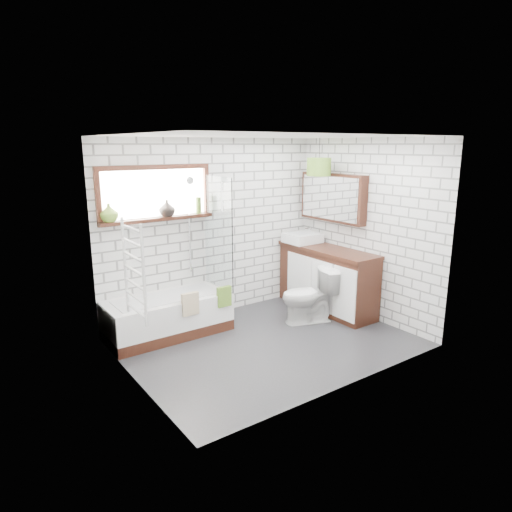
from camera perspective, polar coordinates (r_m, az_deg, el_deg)
floor at (r=5.80m, az=1.54°, el=-10.80°), size 3.40×2.60×0.01m
ceiling at (r=5.28m, az=1.72°, el=14.83°), size 3.40×2.60×0.01m
wall_back at (r=6.47m, az=-5.35°, el=3.40°), size 3.40×0.01×2.50m
wall_front at (r=4.46m, az=11.76°, el=-1.54°), size 3.40×0.01×2.50m
wall_left at (r=4.61m, az=-15.56°, el=-1.27°), size 0.01×2.60×2.50m
wall_right at (r=6.55m, az=13.64°, el=3.20°), size 0.01×2.60×2.50m
window at (r=5.98m, az=-12.37°, el=7.62°), size 1.52×0.16×0.68m
towel_radiator at (r=4.64m, az=-15.00°, el=-1.78°), size 0.06×0.52×1.00m
mirror_cabinet at (r=6.84m, az=9.56°, el=7.22°), size 0.16×1.20×0.70m
shower_riser at (r=6.23m, az=-8.35°, el=3.85°), size 0.02×0.02×1.30m
bathtub at (r=6.04m, az=-10.92°, el=-7.37°), size 1.57×0.69×0.51m
shower_screen at (r=6.10m, az=-4.79°, el=2.88°), size 0.02×0.72×1.50m
towel_green at (r=5.95m, az=-4.01°, el=-5.08°), size 0.20×0.05×0.27m
towel_beige at (r=5.72m, az=-8.23°, el=-5.96°), size 0.22×0.06×0.29m
vanity at (r=6.85m, az=8.85°, el=-2.82°), size 0.53×1.65×0.94m
basin at (r=7.04m, az=5.83°, el=2.28°), size 0.50×0.44×0.15m
tap at (r=7.13m, az=6.82°, el=2.92°), size 0.03×0.03×0.17m
toilet at (r=6.35m, az=6.59°, el=-4.97°), size 0.64×0.84×0.76m
vase_olive at (r=5.76m, az=-17.89°, el=4.98°), size 0.28×0.28×0.22m
vase_dark at (r=6.03m, az=-11.05°, el=5.70°), size 0.25×0.25×0.21m
bottle at (r=6.23m, az=-7.18°, el=6.12°), size 0.08×0.08×0.22m
pendant at (r=6.64m, az=7.87°, el=10.98°), size 0.34×0.34×0.25m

